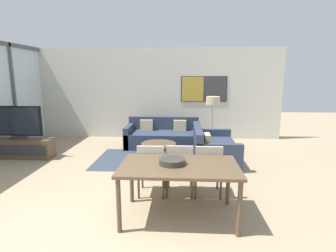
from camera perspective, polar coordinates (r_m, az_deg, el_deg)
name	(u,v)px	position (r m, az deg, el deg)	size (l,w,h in m)	color
wall_back	(152,94)	(8.26, -3.41, 7.06)	(8.04, 0.09, 2.80)	silver
area_rug	(159,160)	(6.25, -2.03, -7.33)	(2.94, 1.65, 0.01)	#333D4C
tv_console	(20,148)	(7.31, -29.55, -4.19)	(1.62, 0.41, 0.47)	brown
television	(17,122)	(7.18, -30.02, 0.67)	(1.21, 0.20, 0.79)	#2D2D33
sofa_main	(163,137)	(7.38, -1.14, -2.35)	(2.01, 0.96, 0.79)	#2D384C
sofa_side	(211,150)	(6.21, 9.42, -5.08)	(0.96, 1.62, 0.79)	#2D384C
coffee_table	(159,147)	(6.16, -2.05, -4.69)	(0.82, 0.82, 0.40)	brown
dining_table	(179,170)	(3.63, 2.43, -9.58)	(1.61, 0.94, 0.77)	brown
dining_chair_left	(152,166)	(4.33, -3.60, -8.78)	(0.46, 0.46, 0.88)	#B2A899
dining_chair_centre	(180,166)	(4.34, 2.56, -8.74)	(0.46, 0.46, 0.88)	#B2A899
dining_chair_right	(208,167)	(4.35, 8.69, -8.82)	(0.46, 0.46, 0.88)	#B2A899
fruit_bowl	(172,161)	(3.61, 0.91, -7.63)	(0.36, 0.36, 0.08)	#332D28
floor_lamp	(213,104)	(7.25, 9.73, 4.72)	(0.37, 0.37, 1.40)	#2D2D33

